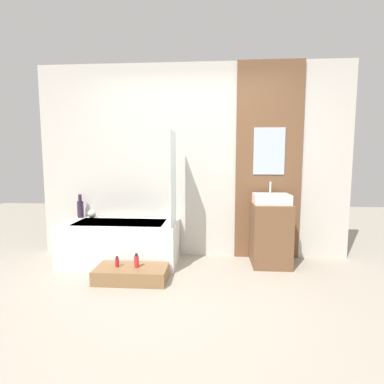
{
  "coord_description": "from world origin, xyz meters",
  "views": [
    {
      "loc": [
        0.29,
        -2.5,
        1.35
      ],
      "look_at": [
        0.06,
        0.71,
        0.98
      ],
      "focal_mm": 28.0,
      "sensor_mm": 36.0,
      "label": 1
    }
  ],
  "objects_px": {
    "wooden_step_bench": "(131,274)",
    "bottle_soap_secondary": "(136,261)",
    "vase_tall_dark": "(80,208)",
    "sink": "(271,199)",
    "bottle_soap_primary": "(117,262)",
    "bathtub": "(121,242)",
    "vase_round_light": "(92,214)"
  },
  "relations": [
    {
      "from": "bottle_soap_primary",
      "to": "bottle_soap_secondary",
      "type": "xyz_separation_m",
      "value": [
        0.22,
        -0.0,
        0.02
      ]
    },
    {
      "from": "vase_round_light",
      "to": "bottle_soap_secondary",
      "type": "xyz_separation_m",
      "value": [
        0.82,
        -0.81,
        -0.37
      ]
    },
    {
      "from": "bathtub",
      "to": "vase_round_light",
      "type": "relative_size",
      "value": 12.76
    },
    {
      "from": "vase_round_light",
      "to": "bottle_soap_primary",
      "type": "relative_size",
      "value": 0.95
    },
    {
      "from": "bathtub",
      "to": "vase_round_light",
      "type": "distance_m",
      "value": 0.62
    },
    {
      "from": "sink",
      "to": "bottle_soap_primary",
      "type": "height_order",
      "value": "sink"
    },
    {
      "from": "bottle_soap_primary",
      "to": "bottle_soap_secondary",
      "type": "bearing_deg",
      "value": -0.0
    },
    {
      "from": "wooden_step_bench",
      "to": "vase_tall_dark",
      "type": "bearing_deg",
      "value": 138.55
    },
    {
      "from": "vase_tall_dark",
      "to": "bathtub",
      "type": "bearing_deg",
      "value": -21.81
    },
    {
      "from": "wooden_step_bench",
      "to": "bottle_soap_secondary",
      "type": "xyz_separation_m",
      "value": [
        0.06,
        0.0,
        0.15
      ]
    },
    {
      "from": "sink",
      "to": "bottle_soap_primary",
      "type": "bearing_deg",
      "value": -160.26
    },
    {
      "from": "sink",
      "to": "vase_tall_dark",
      "type": "bearing_deg",
      "value": 175.91
    },
    {
      "from": "vase_tall_dark",
      "to": "bottle_soap_primary",
      "type": "distance_m",
      "value": 1.21
    },
    {
      "from": "vase_round_light",
      "to": "bottle_soap_primary",
      "type": "xyz_separation_m",
      "value": [
        0.6,
        -0.81,
        -0.38
      ]
    },
    {
      "from": "bottle_soap_primary",
      "to": "vase_round_light",
      "type": "bearing_deg",
      "value": 126.83
    },
    {
      "from": "bathtub",
      "to": "bottle_soap_primary",
      "type": "height_order",
      "value": "bathtub"
    },
    {
      "from": "vase_tall_dark",
      "to": "vase_round_light",
      "type": "distance_m",
      "value": 0.18
    },
    {
      "from": "bathtub",
      "to": "wooden_step_bench",
      "type": "height_order",
      "value": "bathtub"
    },
    {
      "from": "sink",
      "to": "bottle_soap_primary",
      "type": "relative_size",
      "value": 3.67
    },
    {
      "from": "wooden_step_bench",
      "to": "bottle_soap_secondary",
      "type": "bearing_deg",
      "value": 0.0
    },
    {
      "from": "sink",
      "to": "vase_tall_dark",
      "type": "xyz_separation_m",
      "value": [
        -2.55,
        0.18,
        -0.18
      ]
    },
    {
      "from": "bottle_soap_secondary",
      "to": "sink",
      "type": "bearing_deg",
      "value": 22.23
    },
    {
      "from": "vase_tall_dark",
      "to": "vase_round_light",
      "type": "height_order",
      "value": "vase_tall_dark"
    },
    {
      "from": "sink",
      "to": "vase_round_light",
      "type": "relative_size",
      "value": 3.86
    },
    {
      "from": "wooden_step_bench",
      "to": "sink",
      "type": "distance_m",
      "value": 1.9
    },
    {
      "from": "bathtub",
      "to": "wooden_step_bench",
      "type": "relative_size",
      "value": 1.84
    },
    {
      "from": "wooden_step_bench",
      "to": "bathtub",
      "type": "bearing_deg",
      "value": 117.32
    },
    {
      "from": "bottle_soap_primary",
      "to": "sink",
      "type": "bearing_deg",
      "value": 19.74
    },
    {
      "from": "wooden_step_bench",
      "to": "bottle_soap_secondary",
      "type": "height_order",
      "value": "bottle_soap_secondary"
    },
    {
      "from": "bathtub",
      "to": "bottle_soap_primary",
      "type": "bearing_deg",
      "value": -76.64
    },
    {
      "from": "vase_tall_dark",
      "to": "bottle_soap_secondary",
      "type": "bearing_deg",
      "value": -39.7
    },
    {
      "from": "bottle_soap_primary",
      "to": "bottle_soap_secondary",
      "type": "height_order",
      "value": "bottle_soap_secondary"
    }
  ]
}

